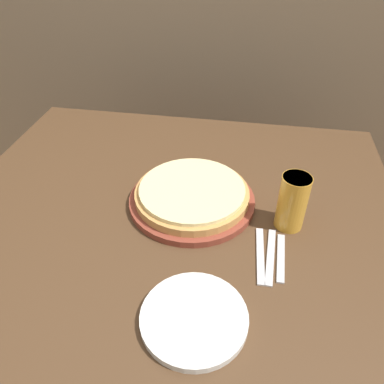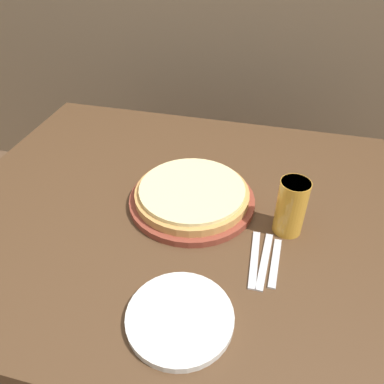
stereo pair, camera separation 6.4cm
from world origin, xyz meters
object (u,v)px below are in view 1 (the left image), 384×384
Objects in this scene: beer_glass at (293,200)px; dinner_knife at (270,256)px; pizza_on_board at (192,196)px; dinner_plate at (194,318)px; fork at (260,255)px; spoon at (281,258)px.

dinner_knife is at bearing -109.79° from beer_glass.
pizza_on_board reaches higher than dinner_knife.
beer_glass is at bearing 70.21° from dinner_knife.
dinner_plate is at bearing -127.43° from dinner_knife.
dinner_knife is (0.23, -0.17, -0.02)m from pizza_on_board.
beer_glass is 0.16m from dinner_knife.
fork is (-0.07, -0.13, -0.08)m from beer_glass.
fork is at bearing 180.00° from dinner_knife.
dinner_knife is at bearing -37.41° from pizza_on_board.
dinner_plate is 1.44× the size of spoon.
dinner_plate is (0.07, -0.38, -0.02)m from pizza_on_board.
beer_glass is 0.85× the size of dinner_knife.
fork is 1.00× the size of dinner_knife.
pizza_on_board is 2.28× the size of spoon.
dinner_knife and spoon have the same top height.
beer_glass is 1.00× the size of spoon.
fork is 0.02m from dinner_knife.
dinner_knife is 1.18× the size of spoon.
beer_glass is at bearing -9.65° from pizza_on_board.
dinner_plate reaches higher than fork.
beer_glass reaches higher than pizza_on_board.
dinner_plate is at bearing -121.42° from beer_glass.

